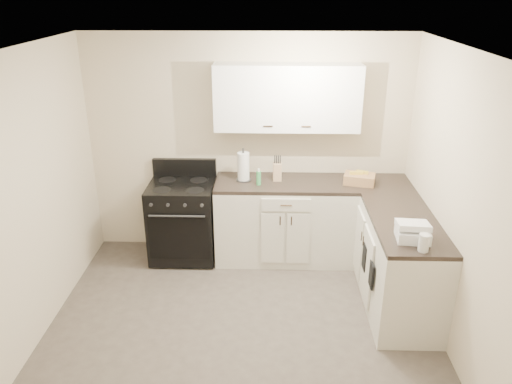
{
  "coord_description": "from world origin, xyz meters",
  "views": [
    {
      "loc": [
        0.24,
        -3.6,
        2.96
      ],
      "look_at": [
        0.12,
        0.85,
        1.09
      ],
      "focal_mm": 35.0,
      "sensor_mm": 36.0,
      "label": 1
    }
  ],
  "objects_px": {
    "paper_towel": "(243,167)",
    "countertop_grill": "(412,234)",
    "knife_block": "(277,172)",
    "stove": "(183,221)",
    "wicker_basket": "(359,179)"
  },
  "relations": [
    {
      "from": "stove",
      "to": "knife_block",
      "type": "height_order",
      "value": "knife_block"
    },
    {
      "from": "stove",
      "to": "knife_block",
      "type": "xyz_separation_m",
      "value": [
        1.06,
        0.07,
        0.58
      ]
    },
    {
      "from": "paper_towel",
      "to": "wicker_basket",
      "type": "bearing_deg",
      "value": -3.21
    },
    {
      "from": "wicker_basket",
      "to": "paper_towel",
      "type": "bearing_deg",
      "value": 176.79
    },
    {
      "from": "knife_block",
      "to": "wicker_basket",
      "type": "bearing_deg",
      "value": -7.48
    },
    {
      "from": "paper_towel",
      "to": "countertop_grill",
      "type": "bearing_deg",
      "value": -41.69
    },
    {
      "from": "knife_block",
      "to": "paper_towel",
      "type": "bearing_deg",
      "value": 177.65
    },
    {
      "from": "paper_towel",
      "to": "wicker_basket",
      "type": "height_order",
      "value": "paper_towel"
    },
    {
      "from": "stove",
      "to": "wicker_basket",
      "type": "distance_m",
      "value": 2.03
    },
    {
      "from": "knife_block",
      "to": "countertop_grill",
      "type": "bearing_deg",
      "value": -52.62
    },
    {
      "from": "paper_towel",
      "to": "countertop_grill",
      "type": "distance_m",
      "value": 2.02
    },
    {
      "from": "knife_block",
      "to": "countertop_grill",
      "type": "distance_m",
      "value": 1.76
    },
    {
      "from": "stove",
      "to": "wicker_basket",
      "type": "bearing_deg",
      "value": -0.19
    },
    {
      "from": "paper_towel",
      "to": "stove",
      "type": "bearing_deg",
      "value": -174.67
    },
    {
      "from": "wicker_basket",
      "to": "countertop_grill",
      "type": "height_order",
      "value": "wicker_basket"
    }
  ]
}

